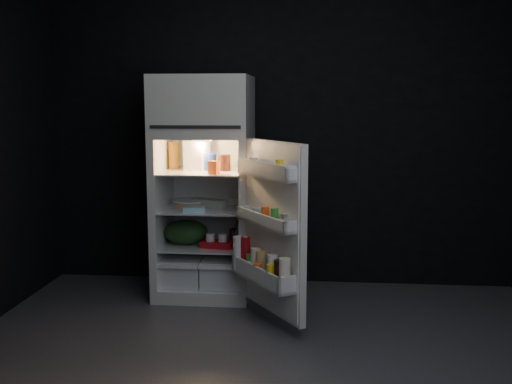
# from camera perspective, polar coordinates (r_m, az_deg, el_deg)

# --- Properties ---
(floor) EXTENTS (4.00, 3.40, 0.00)m
(floor) POSITION_cam_1_polar(r_m,az_deg,el_deg) (3.81, 0.66, -15.87)
(floor) COLOR #47474C
(floor) RESTS_ON ground
(wall_back) EXTENTS (4.00, 0.00, 2.70)m
(wall_back) POSITION_cam_1_polar(r_m,az_deg,el_deg) (5.16, 2.25, 6.08)
(wall_back) COLOR black
(wall_back) RESTS_ON ground
(wall_front) EXTENTS (4.00, 0.00, 2.70)m
(wall_front) POSITION_cam_1_polar(r_m,az_deg,el_deg) (1.79, -3.79, 1.32)
(wall_front) COLOR black
(wall_front) RESTS_ON ground
(refrigerator) EXTENTS (0.76, 0.71, 1.78)m
(refrigerator) POSITION_cam_1_polar(r_m,az_deg,el_deg) (4.89, -4.90, 1.28)
(refrigerator) COLOR white
(refrigerator) RESTS_ON ground
(fridge_door) EXTENTS (0.56, 0.70, 1.22)m
(fridge_door) POSITION_cam_1_polar(r_m,az_deg,el_deg) (4.19, 1.36, -3.77)
(fridge_door) COLOR white
(fridge_door) RESTS_ON ground
(milk_jug) EXTENTS (0.20, 0.20, 0.24)m
(milk_jug) POSITION_cam_1_polar(r_m,az_deg,el_deg) (4.89, -5.67, 3.51)
(milk_jug) COLOR white
(milk_jug) RESTS_ON refrigerator
(mayo_jar) EXTENTS (0.11, 0.11, 0.14)m
(mayo_jar) POSITION_cam_1_polar(r_m,az_deg,el_deg) (4.86, -4.43, 2.90)
(mayo_jar) COLOR navy
(mayo_jar) RESTS_ON refrigerator
(jam_jar) EXTENTS (0.11, 0.11, 0.13)m
(jam_jar) POSITION_cam_1_polar(r_m,az_deg,el_deg) (4.82, -3.05, 2.81)
(jam_jar) COLOR black
(jam_jar) RESTS_ON refrigerator
(amber_bottle) EXTENTS (0.11, 0.11, 0.22)m
(amber_bottle) POSITION_cam_1_polar(r_m,az_deg,el_deg) (5.00, -7.87, 3.47)
(amber_bottle) COLOR #B87C1D
(amber_bottle) RESTS_ON refrigerator
(small_carton) EXTENTS (0.09, 0.08, 0.10)m
(small_carton) POSITION_cam_1_polar(r_m,az_deg,el_deg) (4.61, -4.03, 2.35)
(small_carton) COLOR #EA561B
(small_carton) RESTS_ON refrigerator
(egg_carton) EXTENTS (0.30, 0.21, 0.07)m
(egg_carton) POSITION_cam_1_polar(r_m,az_deg,el_deg) (4.85, -4.42, -1.11)
(egg_carton) COLOR gray
(egg_carton) RESTS_ON refrigerator
(pie) EXTENTS (0.27, 0.27, 0.04)m
(pie) POSITION_cam_1_polar(r_m,az_deg,el_deg) (4.97, -6.16, -1.07)
(pie) COLOR tan
(pie) RESTS_ON refrigerator
(flat_package) EXTENTS (0.19, 0.12, 0.04)m
(flat_package) POSITION_cam_1_polar(r_m,az_deg,el_deg) (4.67, -5.94, -1.68)
(flat_package) COLOR #8FCBDD
(flat_package) RESTS_ON refrigerator
(wrapped_pkg) EXTENTS (0.14, 0.13, 0.05)m
(wrapped_pkg) POSITION_cam_1_polar(r_m,az_deg,el_deg) (5.02, -2.11, -0.86)
(wrapped_pkg) COLOR #F9EECC
(wrapped_pkg) RESTS_ON refrigerator
(produce_bag) EXTENTS (0.42, 0.38, 0.20)m
(produce_bag) POSITION_cam_1_polar(r_m,az_deg,el_deg) (4.92, -6.67, -3.81)
(produce_bag) COLOR #193815
(produce_bag) RESTS_ON refrigerator
(yogurt_tray) EXTENTS (0.28, 0.18, 0.05)m
(yogurt_tray) POSITION_cam_1_polar(r_m,az_deg,el_deg) (4.79, -3.68, -4.99)
(yogurt_tray) COLOR #AB0E16
(yogurt_tray) RESTS_ON refrigerator
(small_can_red) EXTENTS (0.08, 0.08, 0.09)m
(small_can_red) POSITION_cam_1_polar(r_m,az_deg,el_deg) (5.05, -2.20, -4.04)
(small_can_red) COLOR #AB0E16
(small_can_red) RESTS_ON refrigerator
(small_can_silver) EXTENTS (0.08, 0.08, 0.09)m
(small_can_silver) POSITION_cam_1_polar(r_m,az_deg,el_deg) (5.04, -1.93, -4.07)
(small_can_silver) COLOR white
(small_can_silver) RESTS_ON refrigerator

